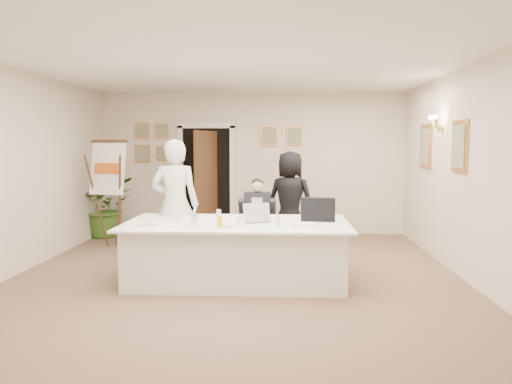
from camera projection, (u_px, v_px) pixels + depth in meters
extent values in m
plane|color=brown|center=(235.00, 279.00, 6.58)|extent=(7.00, 7.00, 0.00)
cube|color=white|center=(235.00, 63.00, 6.32)|extent=(6.00, 7.00, 0.02)
cube|color=beige|center=(252.00, 164.00, 9.93)|extent=(6.00, 0.10, 2.80)
cube|color=beige|center=(179.00, 206.00, 2.97)|extent=(6.00, 0.10, 2.80)
cube|color=beige|center=(10.00, 173.00, 6.61)|extent=(0.10, 7.00, 2.80)
cube|color=beige|center=(471.00, 174.00, 6.29)|extent=(0.10, 7.00, 2.80)
cube|color=black|center=(207.00, 181.00, 9.98)|extent=(0.92, 0.06, 2.10)
cube|color=white|center=(181.00, 181.00, 9.98)|extent=(0.10, 0.06, 2.20)
cube|color=white|center=(233.00, 181.00, 9.93)|extent=(0.10, 0.06, 2.20)
cube|color=#362511|center=(206.00, 184.00, 9.56)|extent=(0.33, 0.81, 2.02)
cube|color=silver|center=(237.00, 253.00, 6.46)|extent=(2.69, 1.35, 0.75)
cube|color=silver|center=(237.00, 223.00, 6.42)|extent=(2.87, 1.53, 0.03)
cube|color=white|center=(109.00, 168.00, 8.43)|extent=(0.65, 0.31, 0.89)
imported|color=silver|center=(175.00, 205.00, 7.04)|extent=(0.69, 0.47, 1.85)
imported|color=black|center=(290.00, 200.00, 8.45)|extent=(0.94, 0.77, 1.67)
imported|color=#366220|center=(105.00, 207.00, 9.61)|extent=(1.39, 1.36, 1.17)
cube|color=black|center=(318.00, 209.00, 6.49)|extent=(0.45, 0.18, 0.31)
cube|color=white|center=(304.00, 224.00, 6.14)|extent=(0.33, 0.27, 0.03)
cylinder|color=white|center=(148.00, 226.00, 6.10)|extent=(0.29, 0.29, 0.01)
cylinder|color=white|center=(191.00, 226.00, 6.07)|extent=(0.26, 0.26, 0.01)
cylinder|color=white|center=(224.00, 227.00, 5.98)|extent=(0.30, 0.30, 0.01)
cylinder|color=silver|center=(178.00, 217.00, 6.40)|extent=(0.07, 0.07, 0.14)
cylinder|color=silver|center=(239.00, 221.00, 6.03)|extent=(0.06, 0.06, 0.14)
cylinder|color=silver|center=(278.00, 221.00, 6.02)|extent=(0.07, 0.07, 0.14)
cylinder|color=silver|center=(219.00, 215.00, 6.61)|extent=(0.08, 0.08, 0.14)
cylinder|color=gold|center=(220.00, 222.00, 6.01)|extent=(0.07, 0.07, 0.13)
cylinder|color=silver|center=(194.00, 219.00, 6.30)|extent=(0.12, 0.12, 0.11)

